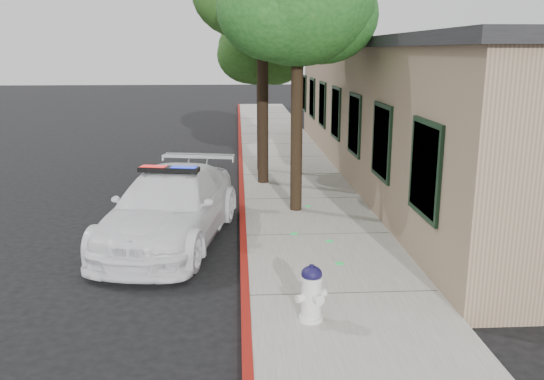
{
  "coord_description": "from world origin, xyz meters",
  "views": [
    {
      "loc": [
        -0.02,
        -8.31,
        3.92
      ],
      "look_at": [
        0.64,
        2.54,
        1.24
      ],
      "focal_mm": 37.39,
      "sensor_mm": 36.0,
      "label": 1
    }
  ],
  "objects_px": {
    "fire_hydrant": "(312,293)",
    "street_tree_far": "(261,53)",
    "police_car": "(171,207)",
    "street_tree_near": "(298,6)",
    "clapboard_building": "(454,110)"
  },
  "relations": [
    {
      "from": "fire_hydrant",
      "to": "police_car",
      "type": "bearing_deg",
      "value": 96.34
    },
    {
      "from": "police_car",
      "to": "street_tree_near",
      "type": "bearing_deg",
      "value": 42.91
    },
    {
      "from": "clapboard_building",
      "to": "street_tree_near",
      "type": "bearing_deg",
      "value": -142.5
    },
    {
      "from": "fire_hydrant",
      "to": "clapboard_building",
      "type": "bearing_deg",
      "value": 35.32
    },
    {
      "from": "police_car",
      "to": "street_tree_far",
      "type": "distance_m",
      "value": 7.57
    },
    {
      "from": "street_tree_near",
      "to": "street_tree_far",
      "type": "bearing_deg",
      "value": 97.68
    },
    {
      "from": "clapboard_building",
      "to": "fire_hydrant",
      "type": "height_order",
      "value": "clapboard_building"
    },
    {
      "from": "fire_hydrant",
      "to": "street_tree_far",
      "type": "height_order",
      "value": "street_tree_far"
    },
    {
      "from": "police_car",
      "to": "fire_hydrant",
      "type": "relative_size",
      "value": 6.48
    },
    {
      "from": "clapboard_building",
      "to": "street_tree_near",
      "type": "height_order",
      "value": "street_tree_near"
    },
    {
      "from": "police_car",
      "to": "fire_hydrant",
      "type": "height_order",
      "value": "police_car"
    },
    {
      "from": "clapboard_building",
      "to": "street_tree_far",
      "type": "relative_size",
      "value": 4.25
    },
    {
      "from": "clapboard_building",
      "to": "street_tree_far",
      "type": "distance_m",
      "value": 6.25
    },
    {
      "from": "police_car",
      "to": "street_tree_near",
      "type": "distance_m",
      "value": 5.31
    },
    {
      "from": "fire_hydrant",
      "to": "street_tree_far",
      "type": "xyz_separation_m",
      "value": [
        -0.27,
        10.6,
        3.28
      ]
    }
  ]
}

